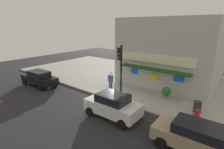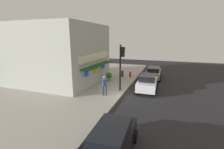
# 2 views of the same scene
# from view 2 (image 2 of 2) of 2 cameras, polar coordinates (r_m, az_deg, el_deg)

# --- Properties ---
(ground_plane) EXTENTS (51.07, 51.07, 0.00)m
(ground_plane) POSITION_cam_2_polar(r_m,az_deg,el_deg) (15.79, 4.40, -6.89)
(ground_plane) COLOR #232326
(sidewalk) EXTENTS (34.05, 13.78, 0.12)m
(sidewalk) POSITION_cam_2_polar(r_m,az_deg,el_deg) (18.68, -16.50, -4.03)
(sidewalk) COLOR #A39E93
(sidewalk) RESTS_ON ground_plane
(corner_building) EXTENTS (9.37, 10.30, 6.85)m
(corner_building) POSITION_cam_2_polar(r_m,az_deg,el_deg) (20.58, -18.23, 7.31)
(corner_building) COLOR #ADB2A8
(corner_building) RESTS_ON sidewalk
(traffic_light) EXTENTS (0.32, 0.58, 4.62)m
(traffic_light) POSITION_cam_2_polar(r_m,az_deg,el_deg) (15.59, 3.43, 4.63)
(traffic_light) COLOR black
(traffic_light) RESTS_ON sidewalk
(fire_hydrant) EXTENTS (0.52, 0.28, 0.80)m
(fire_hydrant) POSITION_cam_2_polar(r_m,az_deg,el_deg) (21.88, 6.61, 0.11)
(fire_hydrant) COLOR red
(fire_hydrant) RESTS_ON sidewalk
(trash_can) EXTENTS (0.54, 0.54, 0.84)m
(trash_can) POSITION_cam_2_polar(r_m,az_deg,el_deg) (21.94, 3.50, 0.30)
(trash_can) COLOR #2D2D2D
(trash_can) RESTS_ON sidewalk
(pedestrian) EXTENTS (0.60, 0.45, 1.86)m
(pedestrian) POSITION_cam_2_polar(r_m,az_deg,el_deg) (14.62, -2.78, -3.71)
(pedestrian) COLOR navy
(pedestrian) RESTS_ON sidewalk
(potted_plant_by_doorway) EXTENTS (0.77, 0.77, 1.08)m
(potted_plant_by_doorway) POSITION_cam_2_polar(r_m,az_deg,el_deg) (19.67, -1.07, -0.53)
(potted_plant_by_doorway) COLOR gray
(potted_plant_by_doorway) RESTS_ON sidewalk
(parked_car_tan) EXTENTS (4.48, 2.09, 1.55)m
(parked_car_tan) POSITION_cam_2_polar(r_m,az_deg,el_deg) (22.06, 14.75, 0.67)
(parked_car_tan) COLOR #9E8966
(parked_car_tan) RESTS_ON ground_plane
(parked_car_black) EXTENTS (4.46, 2.11, 1.58)m
(parked_car_black) POSITION_cam_2_polar(r_m,az_deg,el_deg) (7.66, -0.39, -23.42)
(parked_car_black) COLOR black
(parked_car_black) RESTS_ON ground_plane
(parked_car_white) EXTENTS (3.96, 2.12, 1.69)m
(parked_car_white) POSITION_cam_2_polar(r_m,az_deg,el_deg) (16.70, 12.66, -2.94)
(parked_car_white) COLOR silver
(parked_car_white) RESTS_ON ground_plane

